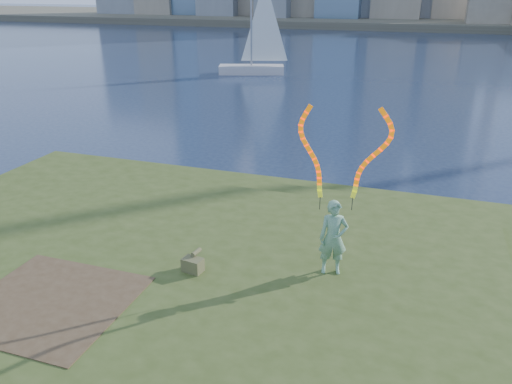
% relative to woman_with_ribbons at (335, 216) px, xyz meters
% --- Properties ---
extents(ground, '(320.00, 320.00, 0.00)m').
position_rel_woman_with_ribbons_xyz_m(ground, '(-3.05, 0.16, -2.20)').
color(ground, '#1A2843').
rests_on(ground, ground).
extents(grassy_knoll, '(20.00, 18.00, 0.80)m').
position_rel_woman_with_ribbons_xyz_m(grassy_knoll, '(-3.05, -2.14, -1.86)').
color(grassy_knoll, '#384819').
rests_on(grassy_knoll, ground).
extents(dirt_patch, '(3.20, 3.00, 0.02)m').
position_rel_woman_with_ribbons_xyz_m(dirt_patch, '(-5.25, -3.04, -1.39)').
color(dirt_patch, '#47331E').
rests_on(dirt_patch, grassy_knoll).
extents(far_shore, '(320.00, 40.00, 1.20)m').
position_rel_woman_with_ribbons_xyz_m(far_shore, '(-3.05, 95.16, -1.60)').
color(far_shore, '#504B3B').
rests_on(far_shore, ground).
extents(woman_with_ribbons, '(2.03, 0.69, 4.11)m').
position_rel_woman_with_ribbons_xyz_m(woman_with_ribbons, '(0.00, 0.00, 0.00)').
color(woman_with_ribbons, '#1A6733').
rests_on(woman_with_ribbons, grassy_knoll).
extents(canvas_bag, '(0.49, 0.55, 0.43)m').
position_rel_woman_with_ribbons_xyz_m(canvas_bag, '(-2.98, -0.99, -1.22)').
color(canvas_bag, brown).
rests_on(canvas_bag, grassy_knoll).
extents(sailboat, '(5.64, 3.22, 8.55)m').
position_rel_woman_with_ribbons_xyz_m(sailboat, '(-11.95, 29.98, -0.73)').
color(sailboat, beige).
rests_on(sailboat, ground).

